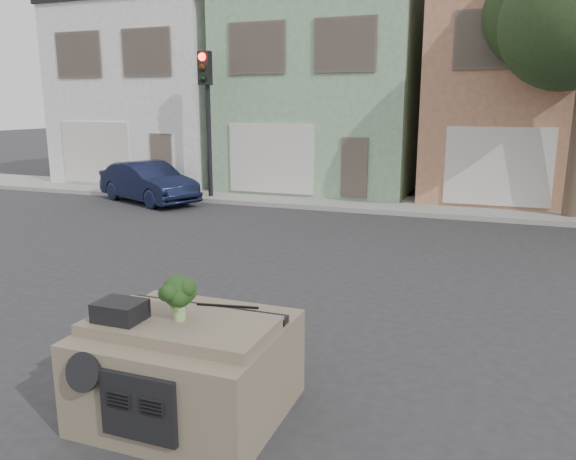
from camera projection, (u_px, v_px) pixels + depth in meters
The scene contains 11 objects.
ground_plane at pixel (287, 317), 8.89m from camera, with size 120.00×120.00×0.00m, color #303033.
sidewalk at pixel (399, 205), 18.47m from camera, with size 40.00×3.00×0.15m, color gray.
townhouse_white at pixel (171, 94), 25.09m from camera, with size 7.20×8.20×7.55m, color white.
townhouse_mint at pixel (333, 93), 22.52m from camera, with size 7.20×8.20×7.55m, color #86AC85.
townhouse_tan at pixel (535, 91), 19.96m from camera, with size 7.20×8.20×7.55m, color #B07758.
navy_sedan at pixel (149, 202), 19.42m from camera, with size 1.48×4.23×1.40m, color #141936.
traffic_signal at pixel (207, 127), 19.24m from camera, with size 0.40×0.40×5.10m, color black.
car_dashboard at pixel (189, 365), 6.02m from camera, with size 2.00×1.80×1.12m, color #716350.
instrument_hump at pixel (120, 311), 5.76m from camera, with size 0.48×0.38×0.20m, color black.
wiper_arm at pixel (228, 306), 6.15m from camera, with size 0.70×0.03×0.02m, color black.
broccoli at pixel (179, 297), 5.72m from camera, with size 0.40×0.40×0.49m, color #193212.
Camera 1 is at (2.94, -7.84, 3.28)m, focal length 35.00 mm.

